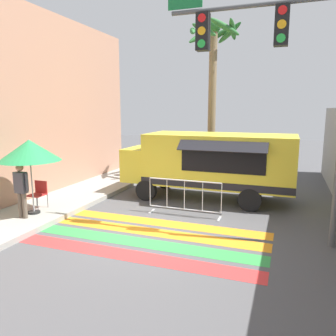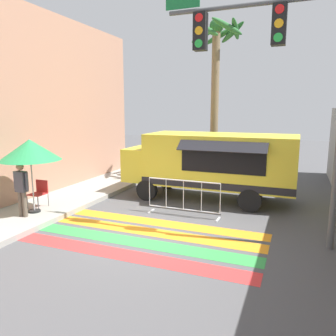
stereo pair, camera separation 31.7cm
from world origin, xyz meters
TOP-DOWN VIEW (x-y plane):
  - ground_plane at (0.00, 0.00)m, footprint 60.00×60.00m
  - sidewalk_left at (-5.01, 0.00)m, footprint 4.40×16.00m
  - crosswalk_painted at (0.00, -0.29)m, footprint 6.40×2.84m
  - food_truck at (0.64, 3.91)m, footprint 6.16×2.63m
  - traffic_signal_pole at (3.17, 0.72)m, footprint 4.33×0.29m
  - patio_umbrella at (-3.78, -0.08)m, footprint 1.81×1.81m
  - folding_chair at (-4.04, 0.44)m, footprint 0.47×0.47m
  - vendor_person at (-3.76, -0.54)m, footprint 0.53×0.21m
  - barricade_front at (0.47, 1.74)m, footprint 2.35×0.44m
  - palm_tree at (0.16, 6.77)m, footprint 2.46×2.42m

SIDE VIEW (x-z plane):
  - ground_plane at x=0.00m, z-range 0.00..0.00m
  - crosswalk_painted at x=0.00m, z-range 0.00..0.01m
  - sidewalk_left at x=-5.01m, z-range 0.00..0.16m
  - barricade_front at x=0.47m, z-range 0.00..1.15m
  - folding_chair at x=-4.04m, z-range 0.24..1.11m
  - vendor_person at x=-3.76m, z-range 0.26..1.87m
  - food_truck at x=0.64m, z-range 0.22..2.64m
  - patio_umbrella at x=-3.78m, z-range 0.96..3.22m
  - traffic_signal_pole at x=3.17m, z-range 1.34..7.44m
  - palm_tree at x=0.16m, z-range 1.51..8.57m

